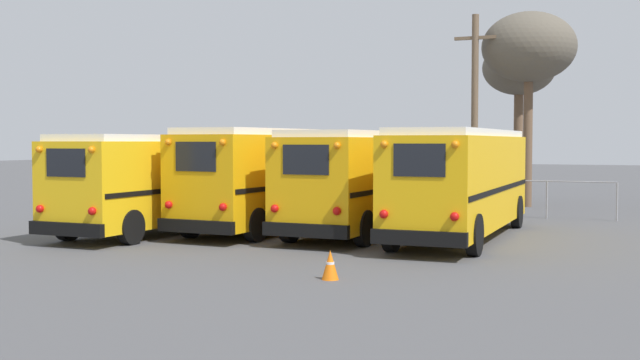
# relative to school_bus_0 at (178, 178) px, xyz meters

# --- Properties ---
(ground_plane) EXTENTS (160.00, 160.00, 0.00)m
(ground_plane) POSITION_rel_school_bus_0_xyz_m (4.60, 0.76, -1.68)
(ground_plane) COLOR #4C4C4F
(school_bus_0) EXTENTS (2.63, 10.85, 3.08)m
(school_bus_0) POSITION_rel_school_bus_0_xyz_m (0.00, 0.00, 0.00)
(school_bus_0) COLOR yellow
(school_bus_0) RESTS_ON ground
(school_bus_1) EXTENTS (3.05, 10.41, 3.27)m
(school_bus_1) POSITION_rel_school_bus_0_xyz_m (3.07, 1.66, 0.10)
(school_bus_1) COLOR #E5A00C
(school_bus_1) RESTS_ON ground
(school_bus_2) EXTENTS (2.77, 9.90, 3.19)m
(school_bus_2) POSITION_rel_school_bus_0_xyz_m (6.14, 1.66, 0.06)
(school_bus_2) COLOR #E5A00C
(school_bus_2) RESTS_ON ground
(school_bus_3) EXTENTS (2.56, 9.88, 3.23)m
(school_bus_3) POSITION_rel_school_bus_0_xyz_m (9.21, 1.01, 0.08)
(school_bus_3) COLOR #EAAA0F
(school_bus_3) RESTS_ON ground
(utility_pole) EXTENTS (1.80, 0.30, 8.30)m
(utility_pole) POSITION_rel_school_bus_0_xyz_m (7.24, 11.93, 2.62)
(utility_pole) COLOR brown
(utility_pole) RESTS_ON ground
(bare_tree_0) EXTENTS (3.42, 3.42, 7.63)m
(bare_tree_0) POSITION_rel_school_bus_0_xyz_m (8.42, 16.18, 4.55)
(bare_tree_0) COLOR brown
(bare_tree_0) RESTS_ON ground
(bare_tree_1) EXTENTS (4.08, 4.08, 8.52)m
(bare_tree_1) POSITION_rel_school_bus_0_xyz_m (9.25, 13.53, 5.24)
(bare_tree_1) COLOR brown
(bare_tree_1) RESTS_ON ground
(fence_line) EXTENTS (17.26, 0.06, 1.42)m
(fence_line) POSITION_rel_school_bus_0_xyz_m (4.60, 8.29, -0.70)
(fence_line) COLOR #939399
(fence_line) RESTS_ON ground
(traffic_cone) EXTENTS (0.36, 0.36, 0.62)m
(traffic_cone) POSITION_rel_school_bus_0_xyz_m (8.29, -7.07, -1.37)
(traffic_cone) COLOR orange
(traffic_cone) RESTS_ON ground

